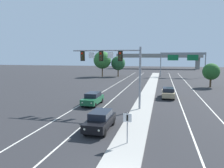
# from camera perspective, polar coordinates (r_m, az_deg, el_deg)

# --- Properties ---
(median_island) EXTENTS (2.40, 110.00, 0.15)m
(median_island) POSITION_cam_1_polar(r_m,az_deg,el_deg) (27.53, 8.28, -5.71)
(median_island) COLOR #9E9B93
(median_island) RESTS_ON ground
(lane_stripe_oncoming_center) EXTENTS (0.14, 100.00, 0.01)m
(lane_stripe_oncoming_center) POSITION_cam_1_polar(r_m,az_deg,el_deg) (35.00, 1.58, -2.95)
(lane_stripe_oncoming_center) COLOR silver
(lane_stripe_oncoming_center) RESTS_ON ground
(lane_stripe_receding_center) EXTENTS (0.14, 100.00, 0.01)m
(lane_stripe_receding_center) POSITION_cam_1_polar(r_m,az_deg,el_deg) (34.40, 17.13, -3.46)
(lane_stripe_receding_center) COLOR silver
(lane_stripe_receding_center) RESTS_ON ground
(edge_stripe_left) EXTENTS (0.14, 100.00, 0.01)m
(edge_stripe_left) POSITION_cam_1_polar(r_m,az_deg,el_deg) (35.80, -3.61, -2.74)
(edge_stripe_left) COLOR silver
(edge_stripe_left) RESTS_ON ground
(edge_stripe_right) EXTENTS (0.14, 100.00, 0.01)m
(edge_stripe_right) POSITION_cam_1_polar(r_m,az_deg,el_deg) (34.80, 22.57, -3.58)
(edge_stripe_right) COLOR silver
(edge_stripe_right) RESTS_ON ground
(overhead_signal_mast) EXTENTS (8.28, 0.44, 7.20)m
(overhead_signal_mast) POSITION_cam_1_polar(r_m,az_deg,el_deg) (25.27, 0.86, 5.69)
(overhead_signal_mast) COLOR gray
(overhead_signal_mast) RESTS_ON median_island
(median_sign_post) EXTENTS (0.60, 0.10, 2.20)m
(median_sign_post) POSITION_cam_1_polar(r_m,az_deg,el_deg) (15.33, 4.09, -10.41)
(median_sign_post) COLOR gray
(median_sign_post) RESTS_ON median_island
(car_oncoming_black) EXTENTS (1.86, 4.49, 1.58)m
(car_oncoming_black) POSITION_cam_1_polar(r_m,az_deg,el_deg) (18.68, -3.17, -9.58)
(car_oncoming_black) COLOR black
(car_oncoming_black) RESTS_ON ground
(car_oncoming_green) EXTENTS (1.85, 4.48, 1.58)m
(car_oncoming_green) POSITION_cam_1_polar(r_m,az_deg,el_deg) (28.02, -5.14, -3.88)
(car_oncoming_green) COLOR #195633
(car_oncoming_green) RESTS_ON ground
(car_receding_tan) EXTENTS (1.88, 4.49, 1.58)m
(car_receding_tan) POSITION_cam_1_polar(r_m,az_deg,el_deg) (33.56, 14.66, -2.22)
(car_receding_tan) COLOR tan
(car_receding_tan) RESTS_ON ground
(highway_sign_gantry) EXTENTS (13.28, 0.42, 7.50)m
(highway_sign_gantry) POSITION_cam_1_polar(r_m,az_deg,el_deg) (69.07, 18.29, 6.89)
(highway_sign_gantry) COLOR gray
(highway_sign_gantry) RESTS_ON ground
(overpass_bridge) EXTENTS (42.40, 6.40, 7.65)m
(overpass_bridge) POSITION_cam_1_polar(r_m,az_deg,el_deg) (113.22, 12.14, 6.93)
(overpass_bridge) COLOR gray
(overpass_bridge) RESTS_ON ground
(tree_far_right_a) EXTENTS (3.38, 3.38, 4.88)m
(tree_far_right_a) POSITION_cam_1_polar(r_m,az_deg,el_deg) (48.00, 24.82, 2.99)
(tree_far_right_a) COLOR #4C3823
(tree_far_right_a) RESTS_ON ground
(tree_far_left_b) EXTENTS (4.37, 4.37, 6.32)m
(tree_far_left_b) POSITION_cam_1_polar(r_m,az_deg,el_deg) (67.20, 1.64, 5.52)
(tree_far_left_b) COLOR #4C3823
(tree_far_left_b) RESTS_ON ground
(tree_far_left_a) EXTENTS (5.43, 5.43, 7.86)m
(tree_far_left_a) POSITION_cam_1_polar(r_m,az_deg,el_deg) (67.06, -2.60, 6.37)
(tree_far_left_a) COLOR #4C3823
(tree_far_left_a) RESTS_ON ground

